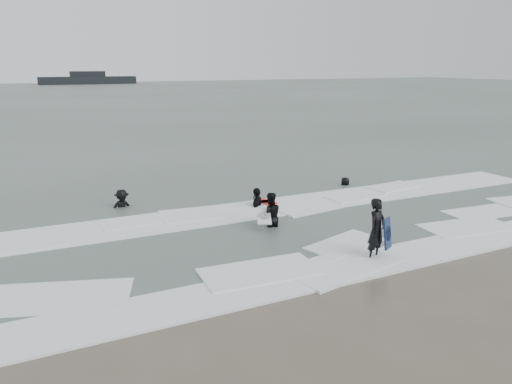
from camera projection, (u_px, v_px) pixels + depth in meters
name	position (u px, v px, depth m)	size (l,w,h in m)	color
ground	(327.00, 264.00, 15.12)	(320.00, 320.00, 0.00)	brown
sea	(67.00, 99.00, 85.00)	(320.00, 320.00, 0.00)	#47544C
surfer_centre	(375.00, 259.00, 15.52)	(0.72, 0.47, 1.97)	black
surfer_wading	(270.00, 227.00, 18.58)	(0.91, 0.71, 1.87)	black
surfer_breaker	(122.00, 209.00, 20.93)	(1.08, 0.62, 1.67)	black
surfer_right_near	(257.00, 207.00, 21.19)	(1.16, 0.48, 1.98)	black
surfer_right_far	(345.00, 186.00, 24.82)	(0.77, 0.50, 1.58)	black
surf_foam	(271.00, 228.00, 18.35)	(30.03, 9.06, 0.09)	white
bodyboards	(298.00, 215.00, 18.31)	(2.85, 7.92, 1.25)	#0F2046
vessel_horizon	(88.00, 79.00, 147.22)	(27.44, 4.90, 3.72)	black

